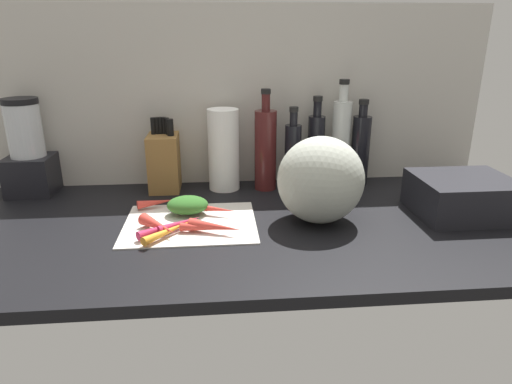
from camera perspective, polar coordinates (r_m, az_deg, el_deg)
ground_plane at (r=127.73cm, az=-0.78°, el=-4.35°), size 170.00×80.00×3.00cm
wall_back at (r=156.58cm, az=-1.94°, el=12.08°), size 170.00×3.00×60.00cm
cutting_board at (r=126.37cm, az=-8.39°, el=-3.90°), size 36.45×29.38×0.80cm
carrot_0 at (r=138.44cm, az=-12.58°, el=-1.30°), size 11.72×6.19×2.59cm
carrot_1 at (r=120.56cm, az=-11.58°, el=-4.45°), size 13.78×11.84×2.41cm
carrot_2 at (r=130.57cm, az=-6.33°, el=-2.07°), size 17.08×9.02×3.24cm
carrot_3 at (r=118.08cm, az=-5.26°, el=-4.44°), size 14.53×8.28×3.18cm
carrot_4 at (r=120.87cm, az=-12.40°, el=-4.20°), size 11.56×12.12×3.39cm
carrot_5 at (r=118.78cm, az=-10.87°, el=-4.80°), size 13.78×14.54×2.31cm
carrot_6 at (r=122.23cm, az=-9.68°, el=-3.99°), size 12.04×10.17×2.38cm
carrot_7 at (r=118.70cm, az=-6.41°, el=-4.58°), size 14.00×5.05×2.30cm
carrot_greens_pile at (r=131.19cm, az=-8.73°, el=-1.65°), size 11.96×9.20×5.06cm
winter_squash at (r=124.36cm, az=8.25°, el=1.51°), size 24.10×21.94×24.34cm
knife_block at (r=153.99cm, az=-11.63°, el=3.92°), size 9.92×14.75×24.37cm
blender_appliance at (r=163.39cm, az=-27.05°, el=4.38°), size 14.44×14.44×31.39cm
paper_towel_roll at (r=150.53cm, az=-4.15°, el=5.40°), size 10.38×10.38×27.26cm
bottle_0 at (r=150.07cm, az=1.22°, el=5.55°), size 7.40×7.40×33.71cm
bottle_1 at (r=150.35cm, az=4.70°, el=4.69°), size 5.48×5.48×28.07cm
bottle_2 at (r=155.13cm, az=7.63°, el=5.50°), size 5.77×5.77×30.92cm
bottle_3 at (r=156.42cm, az=10.76°, el=6.36°), size 6.31×6.31×36.30cm
bottle_4 at (r=159.21cm, az=13.18°, el=5.41°), size 6.32×6.32×29.70cm
dish_rack at (r=143.53cm, az=24.90°, el=-0.47°), size 27.14×23.74×11.15cm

